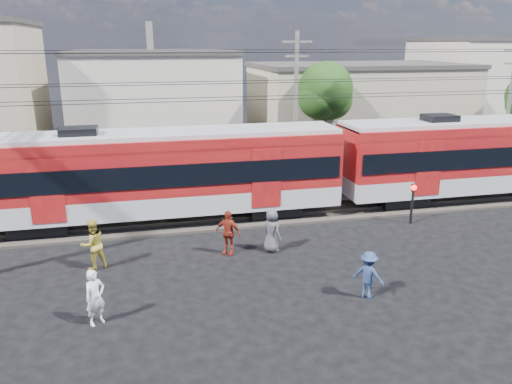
# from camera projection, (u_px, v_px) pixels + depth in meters

# --- Properties ---
(ground) EXTENTS (120.00, 120.00, 0.00)m
(ground) POSITION_uv_depth(u_px,v_px,m) (254.00, 302.00, 15.70)
(ground) COLOR black
(ground) RESTS_ON ground
(track_bed) EXTENTS (70.00, 3.40, 0.12)m
(track_bed) POSITION_uv_depth(u_px,v_px,m) (216.00, 217.00, 23.15)
(track_bed) COLOR #2D2823
(track_bed) RESTS_ON ground
(rail_near) EXTENTS (70.00, 0.12, 0.12)m
(rail_near) POSITION_uv_depth(u_px,v_px,m) (218.00, 220.00, 22.42)
(rail_near) COLOR #59544C
(rail_near) RESTS_ON track_bed
(rail_far) EXTENTS (70.00, 0.12, 0.12)m
(rail_far) POSITION_uv_depth(u_px,v_px,m) (213.00, 210.00, 23.82)
(rail_far) COLOR #59544C
(rail_far) RESTS_ON track_bed
(commuter_train) EXTENTS (50.30, 3.08, 4.17)m
(commuter_train) POSITION_uv_depth(u_px,v_px,m) (164.00, 171.00, 21.99)
(commuter_train) COLOR black
(commuter_train) RESTS_ON ground
(building_midwest) EXTENTS (12.24, 12.24, 7.30)m
(building_midwest) POSITION_uv_depth(u_px,v_px,m) (153.00, 98.00, 39.41)
(building_midwest) COLOR beige
(building_midwest) RESTS_ON ground
(building_mideast) EXTENTS (16.32, 10.20, 6.30)m
(building_mideast) POSITION_uv_depth(u_px,v_px,m) (357.00, 103.00, 40.23)
(building_mideast) COLOR tan
(building_mideast) RESTS_ON ground
(building_east) EXTENTS (10.20, 10.20, 8.30)m
(building_east) POSITION_uv_depth(u_px,v_px,m) (478.00, 84.00, 46.72)
(building_east) COLOR beige
(building_east) RESTS_ON ground
(utility_pole_mid) EXTENTS (1.80, 0.24, 8.50)m
(utility_pole_mid) POSITION_uv_depth(u_px,v_px,m) (296.00, 101.00, 29.70)
(utility_pole_mid) COLOR slate
(utility_pole_mid) RESTS_ON ground
(utility_pole_east) EXTENTS (1.80, 0.24, 8.00)m
(utility_pole_east) POSITION_uv_depth(u_px,v_px,m) (509.00, 101.00, 31.89)
(utility_pole_east) COLOR slate
(utility_pole_east) RESTS_ON ground
(tree_near) EXTENTS (3.82, 3.64, 6.72)m
(tree_near) POSITION_uv_depth(u_px,v_px,m) (328.00, 92.00, 33.24)
(tree_near) COLOR #382619
(tree_near) RESTS_ON ground
(pedestrian_a) EXTENTS (0.73, 0.68, 1.68)m
(pedestrian_a) POSITION_uv_depth(u_px,v_px,m) (95.00, 297.00, 14.28)
(pedestrian_a) COLOR white
(pedestrian_a) RESTS_ON ground
(pedestrian_b) EXTENTS (1.12, 1.04, 1.85)m
(pedestrian_b) POSITION_uv_depth(u_px,v_px,m) (93.00, 244.00, 17.82)
(pedestrian_b) COLOR gold
(pedestrian_b) RESTS_ON ground
(pedestrian_c) EXTENTS (1.14, 1.11, 1.56)m
(pedestrian_c) POSITION_uv_depth(u_px,v_px,m) (368.00, 275.00, 15.80)
(pedestrian_c) COLOR navy
(pedestrian_c) RESTS_ON ground
(pedestrian_d) EXTENTS (1.08, 0.96, 1.75)m
(pedestrian_d) POSITION_uv_depth(u_px,v_px,m) (228.00, 232.00, 19.07)
(pedestrian_d) COLOR maroon
(pedestrian_d) RESTS_ON ground
(pedestrian_e) EXTENTS (0.90, 1.00, 1.72)m
(pedestrian_e) POSITION_uv_depth(u_px,v_px,m) (272.00, 231.00, 19.32)
(pedestrian_e) COLOR #4A4A4F
(pedestrian_e) RESTS_ON ground
(car_silver) EXTENTS (3.98, 2.29, 1.28)m
(car_silver) POSITION_uv_depth(u_px,v_px,m) (505.00, 158.00, 32.59)
(car_silver) COLOR #B0B3B7
(car_silver) RESTS_ON ground
(crossing_signal) EXTENTS (0.27, 0.27, 1.86)m
(crossing_signal) POSITION_uv_depth(u_px,v_px,m) (413.00, 196.00, 22.19)
(crossing_signal) COLOR black
(crossing_signal) RESTS_ON ground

